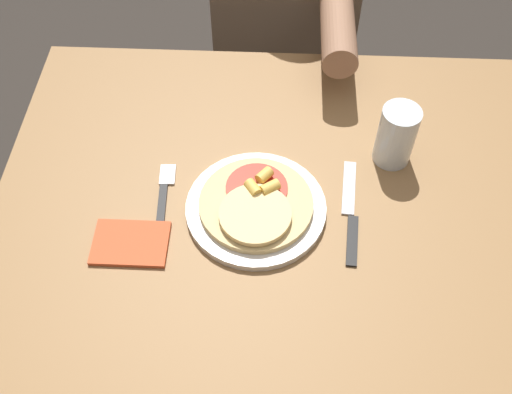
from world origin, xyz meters
The scene contains 9 objects.
ground_plane centered at (0.00, 0.00, 0.00)m, with size 8.00×8.00×0.00m, color #2D2823.
dining_table centered at (0.00, 0.00, 0.63)m, with size 1.01×0.96×0.74m.
plate centered at (-0.04, 0.06, 0.74)m, with size 0.25×0.25×0.01m.
pizza centered at (-0.03, 0.05, 0.76)m, with size 0.20×0.20×0.04m.
fork centered at (-0.20, 0.08, 0.74)m, with size 0.03×0.18×0.00m.
knife centered at (0.13, 0.06, 0.74)m, with size 0.03×0.22×0.00m.
drinking_glass centered at (0.21, 0.19, 0.80)m, with size 0.07×0.07×0.12m.
napkin centered at (-0.24, -0.02, 0.74)m, with size 0.13×0.09×0.01m.
person_diner centered at (0.01, 0.74, 0.68)m, with size 0.35×0.52×1.15m.
Camera 1 is at (-0.01, -0.55, 1.59)m, focal length 42.00 mm.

